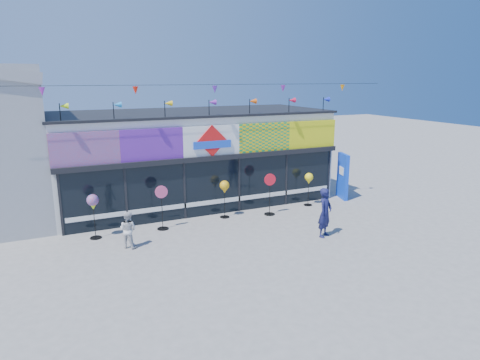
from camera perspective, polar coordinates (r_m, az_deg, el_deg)
ground at (r=14.97m, az=1.16°, el=-8.30°), size 80.00×80.00×0.00m
kite_shop at (r=19.73m, az=-6.40°, el=3.17°), size 16.00×5.70×5.31m
blue_sign at (r=20.57m, az=13.54°, el=0.52°), size 0.45×1.07×2.13m
spinner_0 at (r=15.77m, az=-19.02°, el=-2.96°), size 0.41×0.41×1.61m
spinner_1 at (r=16.19m, az=-10.37°, el=-3.48°), size 0.47×0.43×1.69m
spinner_2 at (r=17.18m, az=-2.08°, el=-1.09°), size 0.39×0.39×1.54m
spinner_3 at (r=17.65m, az=3.99°, el=-1.76°), size 0.49×0.44×1.74m
spinner_4 at (r=19.08m, az=9.17°, el=0.07°), size 0.37×0.37×1.48m
adult_man at (r=15.52m, az=11.28°, el=-4.28°), size 0.77×0.69×1.78m
child at (r=14.81m, az=-14.68°, el=-6.42°), size 0.68×0.67×1.25m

